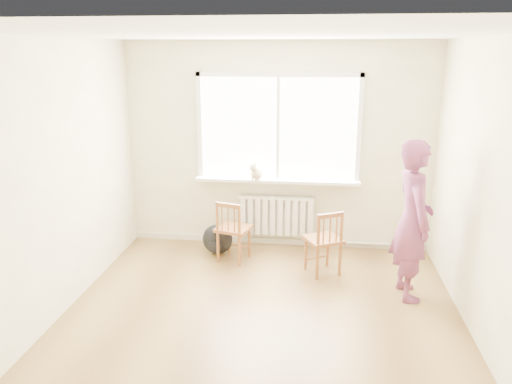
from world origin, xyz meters
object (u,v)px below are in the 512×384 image
(chair_left, at_px, (232,231))
(cat, at_px, (256,172))
(chair_right, at_px, (325,242))
(person, at_px, (413,220))
(backpack, at_px, (218,239))

(chair_left, height_order, cat, cat)
(chair_right, height_order, person, person)
(chair_right, relative_size, backpack, 2.01)
(chair_right, relative_size, person, 0.46)
(chair_left, relative_size, cat, 2.09)
(person, bearing_deg, backpack, 61.10)
(chair_left, height_order, backpack, chair_left)
(chair_left, distance_m, backpack, 0.37)
(cat, bearing_deg, chair_right, -23.75)
(chair_right, bearing_deg, person, 126.90)
(cat, xyz_separation_m, backpack, (-0.48, -0.25, -0.86))
(chair_left, xyz_separation_m, person, (2.04, -0.67, 0.46))
(cat, height_order, backpack, cat)
(chair_right, distance_m, person, 1.08)
(person, height_order, cat, person)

